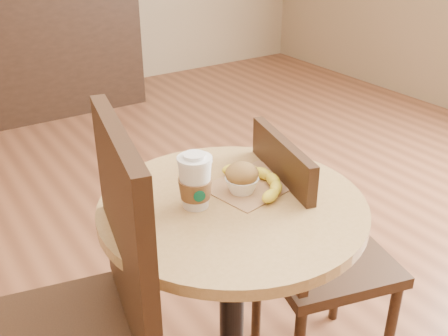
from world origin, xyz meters
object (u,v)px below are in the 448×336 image
object	(u,v)px
chair_left	(76,331)
cafe_table	(232,272)
chair_right	(309,251)
banana	(259,179)
muffin	(242,178)
coffee_cup	(195,183)

from	to	relation	value
chair_left	cafe_table	bearing A→B (deg)	105.52
chair_right	banana	bearing A→B (deg)	98.19
muffin	banana	bearing A→B (deg)	4.15
banana	chair_left	bearing A→B (deg)	-167.75
chair_left	muffin	bearing A→B (deg)	108.51
cafe_table	muffin	xyz separation A→B (m)	(0.05, 0.03, 0.26)
chair_right	banana	world-z (taller)	chair_right
chair_left	banana	size ratio (longest dim) A/B	4.44
muffin	banana	xyz separation A→B (m)	(0.06, 0.00, -0.02)
cafe_table	coffee_cup	distance (m)	0.30
coffee_cup	banana	bearing A→B (deg)	16.18
chair_left	coffee_cup	bearing A→B (deg)	111.94
chair_right	banana	size ratio (longest dim) A/B	3.68
chair_left	coffee_cup	xyz separation A→B (m)	(0.36, 0.06, 0.24)
coffee_cup	muffin	distance (m)	0.14
cafe_table	banana	xyz separation A→B (m)	(0.11, 0.03, 0.24)
chair_left	coffee_cup	world-z (taller)	chair_left
chair_left	muffin	xyz separation A→B (m)	(0.49, 0.05, 0.22)
coffee_cup	banana	world-z (taller)	coffee_cup
chair_right	muffin	world-z (taller)	chair_right
coffee_cup	cafe_table	bearing A→B (deg)	-4.93
chair_left	coffee_cup	distance (m)	0.43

